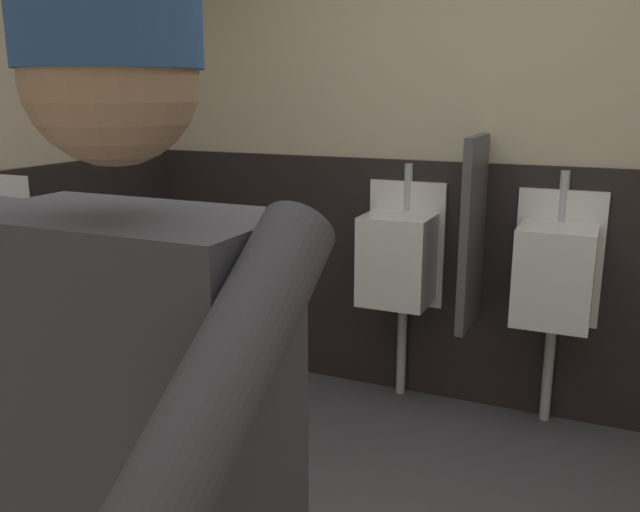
{
  "coord_description": "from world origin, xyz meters",
  "views": [
    {
      "loc": [
        0.56,
        -1.62,
        1.6
      ],
      "look_at": [
        -0.02,
        -0.33,
        1.25
      ],
      "focal_mm": 37.85,
      "sensor_mm": 36.0,
      "label": 1
    }
  ],
  "objects_px": {
    "urinal_left": "(399,257)",
    "urinal_middle": "(555,273)",
    "person": "(137,500)",
    "trash_bin": "(21,403)"
  },
  "relations": [
    {
      "from": "trash_bin",
      "to": "urinal_middle",
      "type": "bearing_deg",
      "value": 33.55
    },
    {
      "from": "urinal_middle",
      "to": "person",
      "type": "height_order",
      "value": "person"
    },
    {
      "from": "urinal_left",
      "to": "urinal_middle",
      "type": "relative_size",
      "value": 1.0
    },
    {
      "from": "urinal_middle",
      "to": "trash_bin",
      "type": "relative_size",
      "value": 1.95
    },
    {
      "from": "urinal_middle",
      "to": "person",
      "type": "relative_size",
      "value": 0.72
    },
    {
      "from": "urinal_left",
      "to": "trash_bin",
      "type": "height_order",
      "value": "urinal_left"
    },
    {
      "from": "urinal_middle",
      "to": "person",
      "type": "distance_m",
      "value": 2.54
    },
    {
      "from": "urinal_left",
      "to": "person",
      "type": "distance_m",
      "value": 2.55
    },
    {
      "from": "urinal_left",
      "to": "trash_bin",
      "type": "bearing_deg",
      "value": -133.16
    },
    {
      "from": "urinal_left",
      "to": "urinal_middle",
      "type": "xyz_separation_m",
      "value": [
        0.75,
        0.0,
        0.0
      ]
    }
  ]
}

